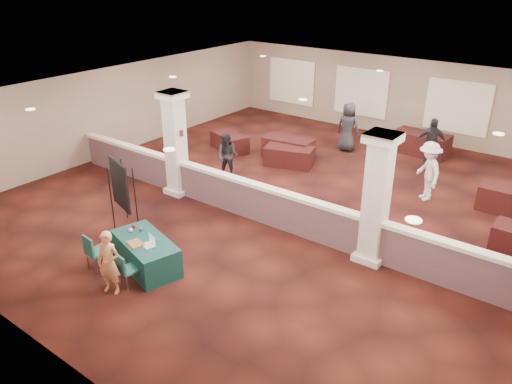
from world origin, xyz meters
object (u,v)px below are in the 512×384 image
Objects in this scene: woman at (109,263)px; attendee_c at (431,143)px; conf_chair_main at (126,267)px; easel_board at (120,186)px; attendee_a at (227,156)px; near_table at (146,253)px; attendee_b at (428,171)px; far_table_back_left at (288,147)px; attendee_d at (348,127)px; far_table_front_left at (230,142)px; far_table_front_center at (289,156)px; far_table_back_center at (421,143)px; conf_chair_side at (94,250)px.

attendee_c is at bearing 56.91° from woman.
easel_board is (-2.31, 1.82, 0.71)m from conf_chair_main.
attendee_a is (-2.19, 6.11, 0.29)m from conf_chair_main.
attendee_a is at bearing -159.18° from attendee_c.
near_table is 8.61m from attendee_b.
attendee_d reaches higher than far_table_back_left.
attendee_a is (1.70, -2.15, 0.45)m from far_table_front_left.
far_table_front_center is 5.19m from far_table_back_center.
far_table_back_left is 5.01m from attendee_c.
conf_chair_side is at bearing -86.49° from far_table_back_left.
far_table_back_left is (-1.67, 8.98, -0.12)m from conf_chair_main.
easel_board is 1.01× the size of attendee_d.
far_table_front_left is 7.32m from attendee_c.
near_table is 8.30m from far_table_back_left.
attendee_d is (1.39, 1.95, 0.56)m from far_table_back_left.
easel_board is at bearing -99.99° from far_table_front_center.
attendee_b is at bearing 1.97° from far_table_front_center.
far_table_front_center is at bearing -129.46° from far_table_back_center.
conf_chair_side is 0.58× the size of attendee_a.
attendee_d is at bearing -150.71° from far_table_back_center.
conf_chair_side is (-1.12, 0.00, 0.05)m from conf_chair_main.
far_table_back_center is 1.09× the size of attendee_b.
attendee_c reaches higher than far_table_front_center.
attendee_b is at bearing 65.58° from easel_board.
easel_board is 1.16× the size of far_table_front_left.
attendee_b is (4.84, 0.17, 0.57)m from far_table_front_center.
far_table_back_left is at bearing 80.73° from woman.
easel_board is (-2.05, 1.02, 0.83)m from near_table.
far_table_front_center is 0.84× the size of far_table_back_center.
attendee_a is at bearing 121.19° from conf_chair_main.
far_table_back_left is 0.91× the size of far_table_back_center.
attendee_b reaches higher than far_table_back_left.
far_table_front_center is at bearing 78.23° from woman.
easel_board reaches higher than attendee_b.
near_table is 1.03× the size of attendee_b.
attendee_a reaches higher than far_table_back_center.
easel_board reaches higher than far_table_back_left.
far_table_front_left is 0.81× the size of far_table_back_center.
easel_board reaches higher than attendee_c.
far_table_front_center is 0.92× the size of far_table_back_left.
far_table_front_center is at bearing 109.51° from conf_chair_main.
far_table_back_left is (-1.55, 9.30, -0.36)m from woman.
near_table is at bearing 49.53° from conf_chair_side.
attendee_d is (0.84, 10.92, 0.40)m from conf_chair_side.
attendee_a is at bearing 106.72° from conf_chair_side.
easel_board reaches higher than near_table.
far_table_back_center is at bearing 40.98° from far_table_back_left.
attendee_d is at bearing -165.16° from attendee_b.
conf_chair_side is (-0.86, -0.79, 0.17)m from near_table.
woman is at bearing 90.18° from attendee_d.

